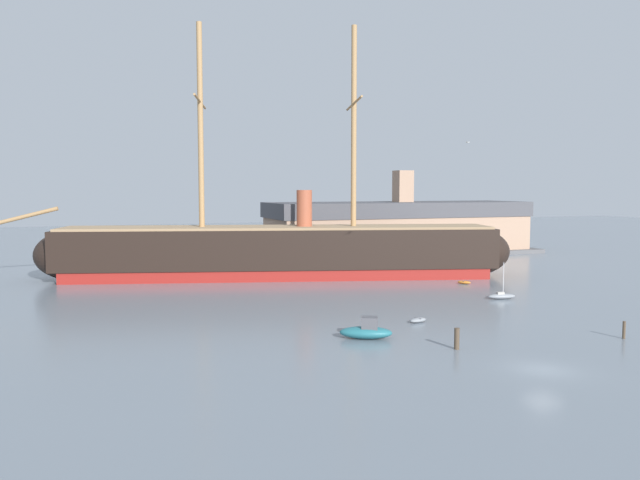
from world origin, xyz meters
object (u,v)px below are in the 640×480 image
object	(u,v)px
tall_ship	(279,251)
seagull_in_flight	(468,142)
mooring_piling_left_pair	(457,339)
motorboat_foreground_left	(366,331)
sailboat_mid_right	(502,296)
dinghy_alongside_stern	(464,282)
dinghy_near_centre	(418,320)
dinghy_distant_centre	(309,266)
mooring_piling_nearest	(624,330)
dockside_warehouse_right	(398,228)

from	to	relation	value
tall_ship	seagull_in_flight	xyz separation A→B (m)	(11.98, -30.66, 14.14)
mooring_piling_left_pair	motorboat_foreground_left	bearing A→B (deg)	132.30
sailboat_mid_right	dinghy_alongside_stern	xyz separation A→B (m)	(2.53, 11.89, -0.15)
dinghy_near_centre	sailboat_mid_right	distance (m)	17.91
tall_ship	dinghy_near_centre	world-z (taller)	tall_ship
dinghy_distant_centre	seagull_in_flight	size ratio (longest dim) A/B	2.77
mooring_piling_nearest	mooring_piling_left_pair	world-z (taller)	mooring_piling_left_pair
dinghy_alongside_stern	sailboat_mid_right	bearing A→B (deg)	-101.99
seagull_in_flight	motorboat_foreground_left	bearing A→B (deg)	-150.74
dinghy_alongside_stern	dinghy_distant_centre	xyz separation A→B (m)	(-14.17, 24.11, 0.06)
dinghy_distant_centre	dockside_warehouse_right	bearing A→B (deg)	31.79
mooring_piling_left_pair	tall_ship	bearing A→B (deg)	92.07
mooring_piling_nearest	sailboat_mid_right	bearing A→B (deg)	83.78
dinghy_near_centre	mooring_piling_nearest	world-z (taller)	mooring_piling_nearest
dinghy_alongside_stern	mooring_piling_left_pair	world-z (taller)	mooring_piling_left_pair
dinghy_alongside_stern	mooring_piling_left_pair	bearing A→B (deg)	-123.89
tall_ship	dinghy_distant_centre	bearing A→B (deg)	49.12
sailboat_mid_right	mooring_piling_nearest	bearing A→B (deg)	-96.22
motorboat_foreground_left	dinghy_distant_centre	size ratio (longest dim) A/B	1.94
dockside_warehouse_right	seagull_in_flight	xyz separation A→B (m)	(-20.19, -54.90, 12.89)
motorboat_foreground_left	dinghy_alongside_stern	bearing A→B (deg)	43.50
dinghy_alongside_stern	seagull_in_flight	distance (m)	25.95
dockside_warehouse_right	mooring_piling_left_pair	bearing A→B (deg)	-113.66
mooring_piling_left_pair	mooring_piling_nearest	bearing A→B (deg)	-6.93
motorboat_foreground_left	mooring_piling_nearest	size ratio (longest dim) A/B	3.21
dinghy_alongside_stern	dinghy_distant_centre	size ratio (longest dim) A/B	0.76
tall_ship	sailboat_mid_right	bearing A→B (deg)	-53.65
dinghy_near_centre	sailboat_mid_right	world-z (taller)	sailboat_mid_right
sailboat_mid_right	seagull_in_flight	bearing A→B (deg)	-152.95
dinghy_distant_centre	dockside_warehouse_right	size ratio (longest dim) A/B	0.05
sailboat_mid_right	mooring_piling_left_pair	bearing A→B (deg)	-133.94
dinghy_distant_centre	dinghy_near_centre	bearing A→B (deg)	-95.43
sailboat_mid_right	mooring_piling_nearest	distance (m)	20.76
tall_ship	dinghy_alongside_stern	size ratio (longest dim) A/B	38.07
tall_ship	seagull_in_flight	world-z (taller)	tall_ship
tall_ship	mooring_piling_left_pair	bearing A→B (deg)	-87.93
mooring_piling_nearest	seagull_in_flight	xyz separation A→B (m)	(-5.44, 16.70, 17.29)
mooring_piling_left_pair	seagull_in_flight	xyz separation A→B (m)	(10.34, 14.78, 17.18)
dinghy_distant_centre	dockside_warehouse_right	xyz separation A→B (m)	(24.15, 14.97, 4.89)
mooring_piling_nearest	dinghy_alongside_stern	bearing A→B (deg)	81.65
motorboat_foreground_left	dinghy_near_centre	xyz separation A→B (m)	(7.59, 4.44, -0.45)
tall_ship	dockside_warehouse_right	distance (m)	40.30
tall_ship	mooring_piling_nearest	size ratio (longest dim) A/B	47.94
dinghy_near_centre	dinghy_distant_centre	size ratio (longest dim) A/B	0.83
dinghy_alongside_stern	dockside_warehouse_right	size ratio (longest dim) A/B	0.03
mooring_piling_nearest	dinghy_near_centre	bearing A→B (deg)	137.87
dinghy_alongside_stern	dinghy_distant_centre	distance (m)	27.96
dinghy_distant_centre	mooring_piling_left_pair	distance (m)	55.09
dinghy_near_centre	mooring_piling_left_pair	bearing A→B (deg)	-101.78
dockside_warehouse_right	seagull_in_flight	bearing A→B (deg)	-110.20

